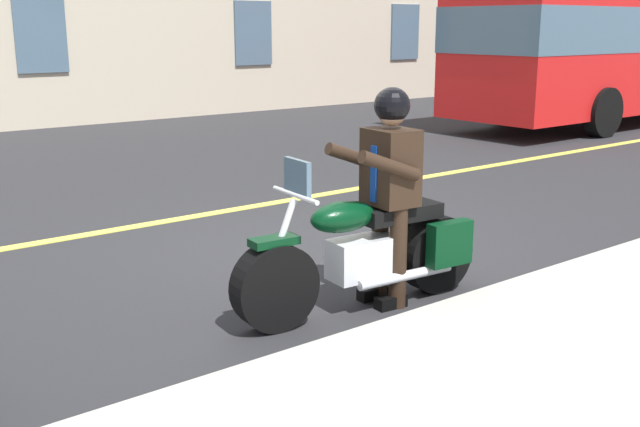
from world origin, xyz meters
TOP-DOWN VIEW (x-y plane):
  - ground_plane at (0.00, 0.00)m, footprint 80.00×80.00m
  - lane_center_stripe at (0.00, -2.00)m, footprint 60.00×0.16m
  - motorcycle_main at (0.53, 1.46)m, footprint 2.22×0.72m
  - rider_main at (0.34, 1.47)m, footprint 0.66×0.59m
  - bus_far at (-12.68, -3.95)m, footprint 11.05×2.70m

SIDE VIEW (x-z plane):
  - ground_plane at x=0.00m, z-range 0.00..0.00m
  - lane_center_stripe at x=0.00m, z-range 0.00..0.01m
  - motorcycle_main at x=0.53m, z-range -0.18..1.08m
  - rider_main at x=0.34m, z-range 0.17..1.91m
  - bus_far at x=-12.68m, z-range 0.22..3.52m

